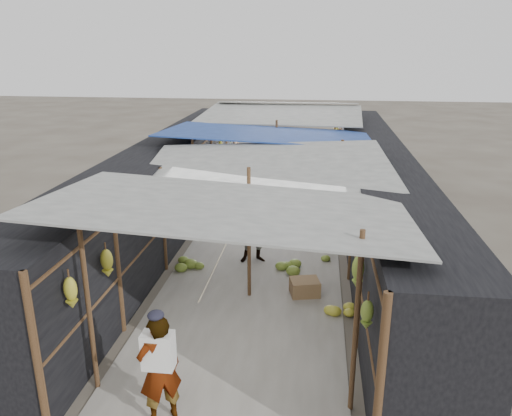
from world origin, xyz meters
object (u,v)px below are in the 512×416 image
at_px(vendor_elderly, 160,369).
at_px(shopper_blue, 256,231).
at_px(crate_near, 305,288).
at_px(black_basin, 321,209).
at_px(vendor_seated, 301,190).

height_order(vendor_elderly, shopper_blue, vendor_elderly).
bearing_deg(crate_near, shopper_blue, 114.35).
relative_size(black_basin, shopper_blue, 0.45).
bearing_deg(black_basin, vendor_seated, 136.87).
distance_m(vendor_elderly, vendor_seated, 9.60).
height_order(crate_near, black_basin, crate_near).
height_order(black_basin, vendor_elderly, vendor_elderly).
relative_size(vendor_elderly, shopper_blue, 1.04).
bearing_deg(vendor_seated, vendor_elderly, -5.21).
xyz_separation_m(shopper_blue, vendor_seated, (0.83, 4.36, -0.25)).
height_order(vendor_elderly, vendor_seated, vendor_elderly).
relative_size(crate_near, vendor_elderly, 0.36).
relative_size(shopper_blue, vendor_seated, 1.50).
relative_size(crate_near, black_basin, 0.82).
bearing_deg(vendor_seated, crate_near, 6.49).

